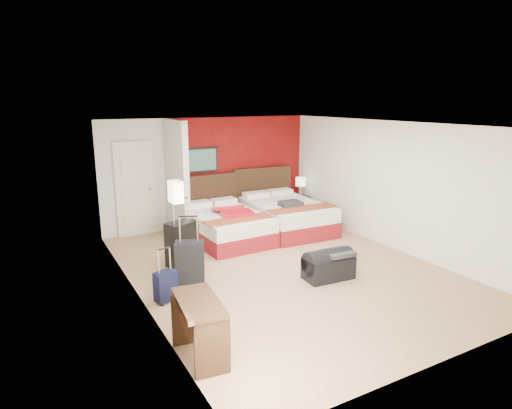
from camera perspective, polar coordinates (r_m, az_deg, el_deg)
ground at (r=7.77m, az=3.52°, el=-8.33°), size 6.50×6.50×0.00m
room_walls at (r=8.06m, az=-10.30°, el=1.63°), size 5.02×6.52×2.50m
red_accent_panel at (r=10.52m, az=-2.32°, el=4.58°), size 3.50×0.04×2.50m
partition_wall at (r=9.30m, az=-10.30°, el=3.17°), size 0.12×1.20×2.50m
entry_door at (r=9.70m, az=-15.56°, el=1.97°), size 0.82×0.06×2.05m
bed_left at (r=9.16m, az=-3.92°, el=-2.93°), size 1.46×2.03×0.59m
bed_right at (r=9.88m, az=4.04°, el=-1.57°), size 1.56×2.17×0.64m
red_suitcase_open at (r=9.02m, az=-3.11°, el=-0.87°), size 0.74×0.94×0.11m
jacket_bundle at (r=9.49m, az=4.55°, el=0.12°), size 0.48×0.40×0.11m
nightstand at (r=11.06m, az=5.82°, el=-0.23°), size 0.39×0.39×0.53m
table_lamp at (r=10.96m, az=5.88°, el=2.32°), size 0.33×0.33×0.47m
suitcase_black at (r=7.82m, az=-9.65°, el=-5.27°), size 0.61×0.50×0.79m
suitcase_charcoal at (r=7.12m, az=-8.64°, el=-7.66°), size 0.53×0.44×0.67m
suitcase_navy at (r=6.60m, az=-11.72°, el=-10.63°), size 0.36×0.27×0.44m
duffel_bag at (r=7.37m, az=9.46°, el=-8.04°), size 0.84×0.49×0.41m
jacket_draped at (r=7.34m, az=10.70°, el=-6.21°), size 0.49×0.42×0.06m
desk at (r=5.16m, az=-7.43°, el=-15.92°), size 0.54×0.92×0.73m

